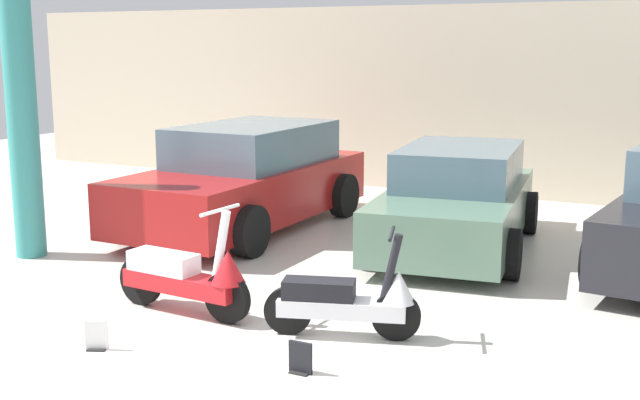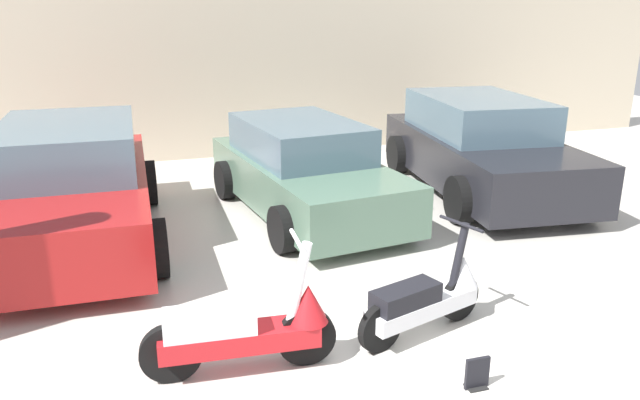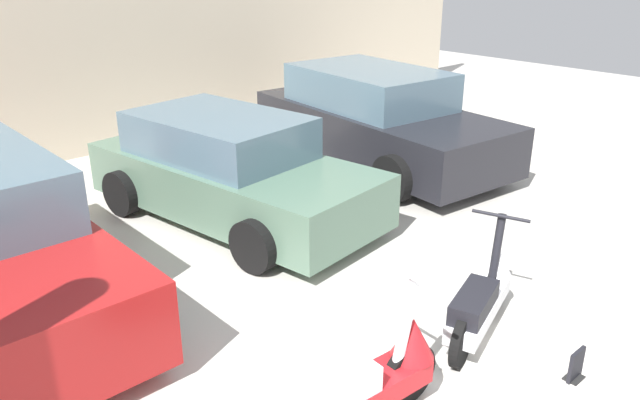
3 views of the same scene
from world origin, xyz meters
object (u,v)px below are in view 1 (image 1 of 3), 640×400
object	(u,v)px
placard_near_left_scooter	(97,337)
placard_near_right_scooter	(300,359)
scooter_front_right	(349,300)
car_rear_center	(457,200)
car_rear_left	(247,179)
support_column_side	(23,125)
scooter_front_left	(188,276)

from	to	relation	value
placard_near_left_scooter	placard_near_right_scooter	world-z (taller)	same
scooter_front_right	car_rear_center	bearing A→B (deg)	73.98
scooter_front_right	car_rear_center	distance (m)	3.58
placard_near_left_scooter	placard_near_right_scooter	bearing A→B (deg)	10.44
scooter_front_right	car_rear_left	size ratio (longest dim) A/B	0.32
scooter_front_right	support_column_side	bearing A→B (deg)	152.35
scooter_front_left	car_rear_left	size ratio (longest dim) A/B	0.36
car_rear_left	placard_near_right_scooter	world-z (taller)	car_rear_left
placard_near_left_scooter	scooter_front_right	bearing A→B (deg)	33.89
scooter_front_right	placard_near_left_scooter	distance (m)	2.20
car_rear_left	support_column_side	distance (m)	3.14
support_column_side	car_rear_left	bearing A→B (deg)	58.42
car_rear_center	placard_near_left_scooter	bearing A→B (deg)	-26.97
scooter_front_left	placard_near_right_scooter	bearing A→B (deg)	-20.91
scooter_front_right	car_rear_center	world-z (taller)	car_rear_center
placard_near_right_scooter	scooter_front_left	bearing A→B (deg)	154.75
scooter_front_right	support_column_side	world-z (taller)	support_column_side
car_rear_center	placard_near_left_scooter	xyz separation A→B (m)	(-1.73, -4.79, -0.50)
scooter_front_left	car_rear_center	size ratio (longest dim) A/B	0.40
scooter_front_left	placard_near_right_scooter	size ratio (longest dim) A/B	6.05
car_rear_center	placard_near_right_scooter	distance (m)	4.49
scooter_front_left	placard_near_left_scooter	distance (m)	1.15
car_rear_center	support_column_side	bearing A→B (deg)	-66.46
placard_near_right_scooter	support_column_side	xyz separation A→B (m)	(-4.67, 1.73, 1.51)
scooter_front_left	scooter_front_right	world-z (taller)	scooter_front_left
placard_near_left_scooter	placard_near_right_scooter	distance (m)	1.83
scooter_front_right	placard_near_right_scooter	size ratio (longest dim) A/B	5.26
car_rear_left	placard_near_left_scooter	bearing A→B (deg)	16.91
scooter_front_left	support_column_side	world-z (taller)	support_column_side
car_rear_left	car_rear_center	xyz separation A→B (m)	(3.03, 0.18, -0.08)
placard_near_right_scooter	support_column_side	size ratio (longest dim) A/B	0.08
scooter_front_right	placard_near_left_scooter	bearing A→B (deg)	-163.62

